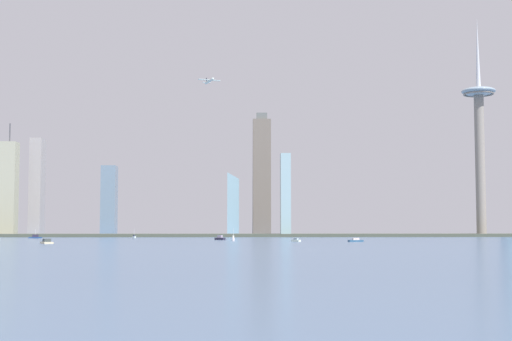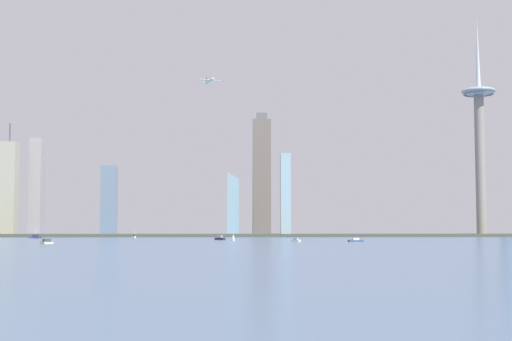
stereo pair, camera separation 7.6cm
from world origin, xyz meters
TOP-DOWN VIEW (x-y plane):
  - ground_plane at (0.00, 0.00)m, footprint 6000.00×6000.00m
  - waterfront_pier at (0.00, 486.08)m, footprint 856.49×55.82m
  - observation_tower at (272.88, 491.52)m, footprint 42.85×42.85m
  - skyscraper_0 at (23.65, 482.22)m, footprint 12.40×14.07m
  - skyscraper_1 at (-40.43, 580.28)m, footprint 15.94×24.21m
  - skyscraper_2 at (344.16, 569.84)m, footprint 26.72×21.63m
  - skyscraper_3 at (-324.01, 509.36)m, footprint 20.29×20.79m
  - skyscraper_4 at (-300.56, 557.06)m, footprint 15.72×27.70m
  - skyscraper_5 at (-1.94, 566.45)m, footprint 24.23×25.77m
  - skyscraper_6 at (-206.15, 561.86)m, footprint 19.27×26.66m
  - boat_0 at (60.03, 195.91)m, footprint 13.69×7.93m
  - boat_1 at (-258.20, 387.05)m, footprint 14.22×5.54m
  - boat_2 at (-43.56, 244.02)m, footprint 2.45×6.58m
  - boat_3 at (-151.72, 393.11)m, footprint 4.52×5.96m
  - boat_4 at (-55.95, 283.29)m, footprint 10.74×10.43m
  - boat_5 at (-187.19, 141.51)m, footprint 13.73×19.23m
  - boat_6 at (9.52, 200.24)m, footprint 7.79×9.61m
  - airplane at (-71.86, 507.16)m, footprint 28.87×31.50m

SIDE VIEW (x-z plane):
  - ground_plane at x=0.00m, z-range 0.00..0.00m
  - boat_6 at x=9.52m, z-range -0.41..2.75m
  - boat_0 at x=60.03m, z-range -0.45..2.81m
  - boat_5 at x=-187.19m, z-range -0.53..3.20m
  - boat_1 at x=-258.20m, z-range -3.59..6.49m
  - boat_3 at x=-151.72m, z-range -3.78..6.68m
  - boat_4 at x=-55.95m, z-range -0.61..3.87m
  - boat_2 at x=-43.56m, z-range -3.98..7.63m
  - waterfront_pier at x=0.00m, z-range 0.00..3.65m
  - skyscraper_1 at x=-40.43m, z-range -9.75..100.31m
  - skyscraper_6 at x=-206.15m, z-range 0.00..93.42m
  - skyscraper_0 at x=23.65m, z-range 0.00..103.41m
  - skyscraper_3 at x=-324.01m, z-range -11.96..131.20m
  - skyscraper_4 at x=-300.56m, z-range 0.00..129.16m
  - skyscraper_2 at x=344.16m, z-range 0.00..155.48m
  - skyscraper_5 at x=-1.94m, z-range -2.85..163.73m
  - observation_tower at x=272.88m, z-range -0.07..280.75m
  - airplane at x=-71.86m, z-range 195.42..203.38m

